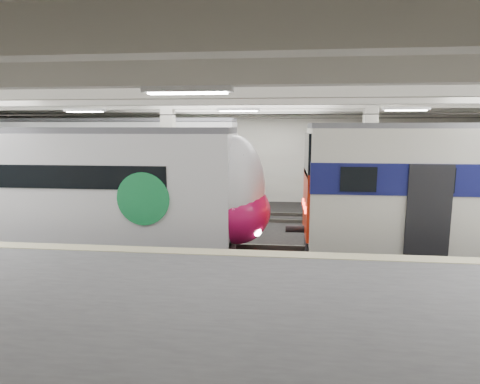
# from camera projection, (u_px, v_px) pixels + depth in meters

# --- Properties ---
(station_hall) EXTENTS (36.00, 24.00, 5.75)m
(station_hall) POSITION_uv_depth(u_px,v_px,m) (224.00, 164.00, 11.48)
(station_hall) COLOR black
(station_hall) RESTS_ON ground
(modern_emu) EXTENTS (13.22, 2.73, 4.29)m
(modern_emu) POSITION_uv_depth(u_px,v_px,m) (96.00, 191.00, 13.88)
(modern_emu) COLOR white
(modern_emu) RESTS_ON ground
(far_train) EXTENTS (14.96, 3.60, 4.71)m
(far_train) POSITION_uv_depth(u_px,v_px,m) (84.00, 166.00, 19.57)
(far_train) COLOR white
(far_train) RESTS_ON ground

